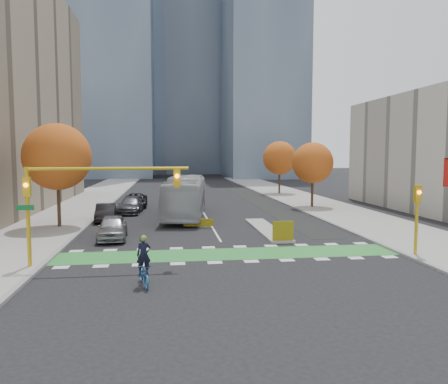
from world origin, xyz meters
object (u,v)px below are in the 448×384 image
object	(u,v)px
hazard_board	(283,231)
bus	(185,197)
tree_east_far	(280,158)
parked_car_d	(136,200)
parked_car_b	(106,212)
parked_car_c	(131,205)
cyclist	(144,269)
tree_east_near	(313,163)
tree_west	(57,157)
traffic_signal_east	(417,209)
parked_car_a	(112,227)
traffic_signal_west	(80,190)

from	to	relation	value
hazard_board	bus	bearing A→B (deg)	114.53
tree_east_far	parked_car_d	world-z (taller)	tree_east_far
parked_car_b	parked_car_c	world-z (taller)	parked_car_c
parked_car_b	tree_east_far	bearing A→B (deg)	42.32
cyclist	parked_car_d	distance (m)	29.50
tree_east_near	bus	world-z (taller)	tree_east_near
tree_west	tree_east_near	world-z (taller)	tree_west
bus	parked_car_b	world-z (taller)	bus
cyclist	tree_east_near	bearing A→B (deg)	43.85
tree_east_near	traffic_signal_east	world-z (taller)	tree_east_near
parked_car_a	parked_car_d	size ratio (longest dim) A/B	0.89
cyclist	bus	distance (m)	21.40
hazard_board	bus	distance (m)	14.19
tree_east_near	parked_car_a	size ratio (longest dim) A/B	1.48
tree_east_far	bus	size ratio (longest dim) A/B	0.57
traffic_signal_east	parked_car_a	world-z (taller)	traffic_signal_east
traffic_signal_east	bus	distance (m)	21.52
cyclist	parked_car_a	bearing A→B (deg)	90.06
tree_east_far	traffic_signal_east	bearing A→B (deg)	-92.97
traffic_signal_east	parked_car_c	xyz separation A→B (m)	(-17.68, 20.78, -1.97)
parked_car_d	parked_car_a	bearing A→B (deg)	-91.86
hazard_board	parked_car_d	xyz separation A→B (m)	(-11.05, 21.07, -0.06)
parked_car_a	traffic_signal_west	bearing A→B (deg)	-97.98
hazard_board	parked_car_b	bearing A→B (deg)	139.35
tree_east_far	traffic_signal_west	size ratio (longest dim) A/B	0.90
traffic_signal_west	bus	world-z (taller)	traffic_signal_west
tree_east_far	cyclist	distance (m)	45.67
tree_west	traffic_signal_west	bearing A→B (deg)	-71.98
parked_car_a	cyclist	bearing A→B (deg)	-79.25
tree_east_near	traffic_signal_east	distance (m)	22.66
traffic_signal_east	bus	bearing A→B (deg)	125.14
tree_east_near	traffic_signal_east	bearing A→B (deg)	-93.81
tree_east_far	cyclist	size ratio (longest dim) A/B	3.35
hazard_board	parked_car_b	xyz separation A→B (m)	(-12.89, 11.07, -0.04)
parked_car_c	parked_car_d	distance (m)	5.00
bus	parked_car_c	size ratio (longest dim) A/B	2.56
bus	tree_west	bearing A→B (deg)	-146.76
tree_east_near	tree_east_far	world-z (taller)	tree_east_far
bus	parked_car_a	world-z (taller)	bus
tree_west	cyclist	world-z (taller)	tree_west
parked_car_d	traffic_signal_east	bearing A→B (deg)	-56.86
parked_car_c	tree_west	bearing A→B (deg)	-116.00
parked_car_b	traffic_signal_west	bearing A→B (deg)	-90.92
tree_west	hazard_board	bearing A→B (deg)	-25.99
parked_car_c	parked_car_d	bearing A→B (deg)	92.80
parked_car_b	parked_car_d	world-z (taller)	parked_car_b
traffic_signal_east	cyclist	bearing A→B (deg)	-166.49
tree_east_far	bus	world-z (taller)	tree_east_far
parked_car_c	parked_car_a	bearing A→B (deg)	-86.24
bus	parked_car_a	xyz separation A→B (m)	(-5.42, -10.14, -1.07)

